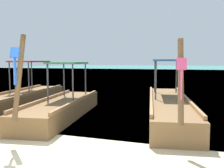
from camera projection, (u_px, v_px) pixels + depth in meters
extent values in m
plane|color=#2DB29E|center=(188.00, 69.00, 62.91)|extent=(120.00, 120.00, 0.00)
cube|color=brown|center=(22.00, 100.00, 10.80)|extent=(2.32, 6.67, 0.55)
cube|color=#996C3F|center=(9.00, 92.00, 10.86)|extent=(1.10, 5.96, 0.10)
cube|color=#996C3F|center=(34.00, 92.00, 10.68)|extent=(1.10, 5.96, 0.10)
cylinder|color=#4C4C51|center=(10.00, 78.00, 10.62)|extent=(0.06, 0.06, 1.32)
cylinder|color=#4C4C51|center=(29.00, 78.00, 10.49)|extent=(0.06, 0.06, 1.32)
cylinder|color=#4C4C51|center=(32.00, 76.00, 12.56)|extent=(0.06, 0.06, 1.32)
cylinder|color=#4C4C51|center=(48.00, 76.00, 12.42)|extent=(0.06, 0.06, 1.32)
cube|color=#AD2323|center=(30.00, 62.00, 11.46)|extent=(1.39, 2.31, 0.06)
cube|color=brown|center=(62.00, 109.00, 8.69)|extent=(2.11, 5.38, 0.55)
cube|color=#996C3F|center=(45.00, 99.00, 8.75)|extent=(0.87, 4.77, 0.10)
cube|color=#996C3F|center=(79.00, 100.00, 8.56)|extent=(0.87, 4.77, 0.10)
cylinder|color=brown|center=(19.00, 77.00, 5.89)|extent=(0.22, 0.65, 2.01)
cube|color=blue|center=(15.00, 53.00, 5.70)|extent=(0.22, 0.15, 0.25)
cube|color=blue|center=(15.00, 71.00, 5.72)|extent=(0.04, 0.08, 0.61)
cylinder|color=#4C4C51|center=(48.00, 83.00, 8.55)|extent=(0.06, 0.06, 1.26)
cylinder|color=#4C4C51|center=(73.00, 83.00, 8.41)|extent=(0.06, 0.06, 1.26)
cylinder|color=#4C4C51|center=(64.00, 80.00, 10.10)|extent=(0.06, 0.06, 1.26)
cylinder|color=#4C4C51|center=(85.00, 80.00, 9.95)|extent=(0.06, 0.06, 1.26)
cube|color=#2D844C|center=(68.00, 63.00, 9.19)|extent=(1.35, 1.93, 0.06)
cube|color=brown|center=(168.00, 108.00, 8.86)|extent=(2.47, 7.05, 0.59)
cube|color=#9F7246|center=(151.00, 97.00, 8.92)|extent=(1.21, 6.29, 0.10)
cube|color=#9F7246|center=(186.00, 98.00, 8.74)|extent=(1.21, 6.29, 0.10)
cylinder|color=brown|center=(181.00, 81.00, 5.28)|extent=(0.21, 0.56, 1.81)
cube|color=#F24C8C|center=(182.00, 64.00, 5.16)|extent=(0.22, 0.15, 0.25)
cube|color=#F24C8C|center=(181.00, 88.00, 5.19)|extent=(0.04, 0.08, 0.75)
cylinder|color=#4C4C51|center=(156.00, 80.00, 8.67)|extent=(0.06, 0.06, 1.32)
cylinder|color=#4C4C51|center=(182.00, 81.00, 8.54)|extent=(0.06, 0.06, 1.32)
cylinder|color=#4C4C51|center=(155.00, 77.00, 10.72)|extent=(0.06, 0.06, 1.32)
cylinder|color=#4C4C51|center=(176.00, 77.00, 10.59)|extent=(0.06, 0.06, 1.32)
cube|color=#235BA3|center=(167.00, 60.00, 9.57)|extent=(1.46, 2.43, 0.06)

